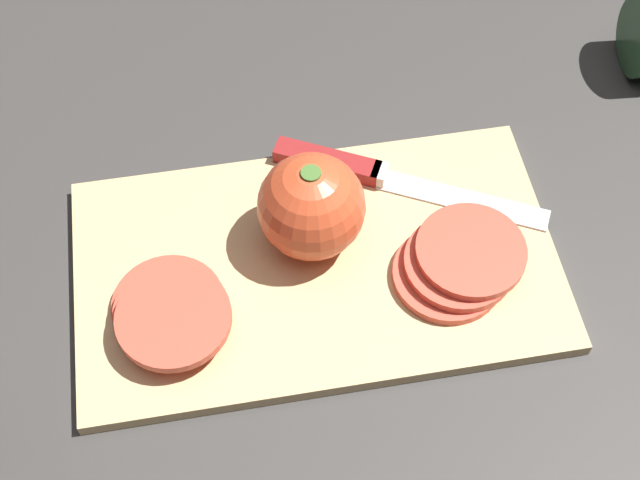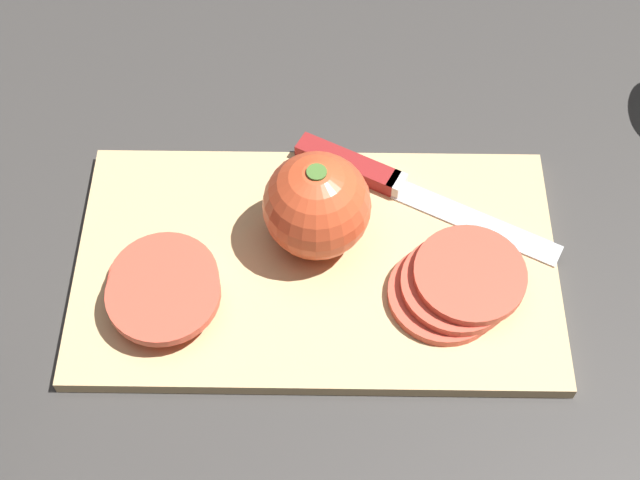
# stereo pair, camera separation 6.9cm
# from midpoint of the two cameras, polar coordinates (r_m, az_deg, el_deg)

# --- Properties ---
(ground_plane) EXTENTS (3.00, 3.00, 0.00)m
(ground_plane) POSITION_cam_midpoint_polar(r_m,az_deg,el_deg) (0.73, -3.04, -1.40)
(ground_plane) COLOR #383533
(cutting_board) EXTENTS (0.39, 0.22, 0.01)m
(cutting_board) POSITION_cam_midpoint_polar(r_m,az_deg,el_deg) (0.72, -2.73, -1.79)
(cutting_board) COLOR tan
(cutting_board) RESTS_ON ground_plane
(whole_tomato) EXTENTS (0.09, 0.09, 0.09)m
(whole_tomato) POSITION_cam_midpoint_polar(r_m,az_deg,el_deg) (0.69, -3.49, 1.93)
(whole_tomato) COLOR #DB4C28
(whole_tomato) RESTS_ON cutting_board
(knife) EXTENTS (0.22, 0.13, 0.01)m
(knife) POSITION_cam_midpoint_polar(r_m,az_deg,el_deg) (0.76, -0.27, 4.34)
(knife) COLOR silver
(knife) RESTS_ON cutting_board
(tomato_slice_stack_near) EXTENTS (0.11, 0.10, 0.02)m
(tomato_slice_stack_near) POSITION_cam_midpoint_polar(r_m,az_deg,el_deg) (0.70, 6.15, -1.68)
(tomato_slice_stack_near) COLOR #DB4C38
(tomato_slice_stack_near) RESTS_ON cutting_board
(tomato_slice_stack_far) EXTENTS (0.09, 0.11, 0.02)m
(tomato_slice_stack_far) POSITION_cam_midpoint_polar(r_m,az_deg,el_deg) (0.69, -12.36, -4.71)
(tomato_slice_stack_far) COLOR #DB4C38
(tomato_slice_stack_far) RESTS_ON cutting_board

